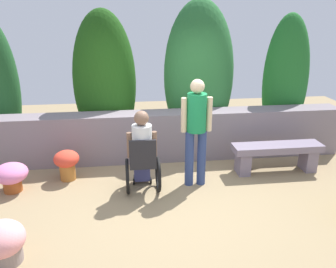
{
  "coord_description": "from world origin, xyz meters",
  "views": [
    {
      "loc": [
        -0.65,
        -4.7,
        2.7
      ],
      "look_at": [
        -0.0,
        0.48,
        0.85
      ],
      "focal_mm": 37.15,
      "sensor_mm": 36.0,
      "label": 1
    }
  ],
  "objects_px": {
    "flower_pot_terracotta_by_wall": "(11,175)",
    "flower_pot_red_accent": "(2,242)",
    "person_in_wheelchair": "(142,154)",
    "person_standing_companion": "(196,126)",
    "flower_pot_small_foreground": "(67,162)",
    "stone_bench": "(277,153)"
  },
  "relations": [
    {
      "from": "person_in_wheelchair",
      "to": "flower_pot_terracotta_by_wall",
      "type": "xyz_separation_m",
      "value": [
        -2.05,
        0.23,
        -0.35
      ]
    },
    {
      "from": "person_standing_companion",
      "to": "flower_pot_terracotta_by_wall",
      "type": "bearing_deg",
      "value": 176.96
    },
    {
      "from": "flower_pot_terracotta_by_wall",
      "to": "person_in_wheelchair",
      "type": "bearing_deg",
      "value": -6.48
    },
    {
      "from": "flower_pot_terracotta_by_wall",
      "to": "flower_pot_red_accent",
      "type": "bearing_deg",
      "value": -77.18
    },
    {
      "from": "flower_pot_red_accent",
      "to": "person_standing_companion",
      "type": "bearing_deg",
      "value": 32.26
    },
    {
      "from": "person_standing_companion",
      "to": "flower_pot_small_foreground",
      "type": "xyz_separation_m",
      "value": [
        -2.1,
        0.43,
        -0.7
      ]
    },
    {
      "from": "stone_bench",
      "to": "flower_pot_red_accent",
      "type": "bearing_deg",
      "value": -156.97
    },
    {
      "from": "person_in_wheelchair",
      "to": "person_standing_companion",
      "type": "bearing_deg",
      "value": 16.96
    },
    {
      "from": "person_in_wheelchair",
      "to": "flower_pot_terracotta_by_wall",
      "type": "height_order",
      "value": "person_in_wheelchair"
    },
    {
      "from": "person_standing_companion",
      "to": "flower_pot_small_foreground",
      "type": "distance_m",
      "value": 2.26
    },
    {
      "from": "flower_pot_terracotta_by_wall",
      "to": "person_standing_companion",
      "type": "bearing_deg",
      "value": -2.36
    },
    {
      "from": "stone_bench",
      "to": "flower_pot_terracotta_by_wall",
      "type": "relative_size",
      "value": 3.0
    },
    {
      "from": "person_in_wheelchair",
      "to": "flower_pot_terracotta_by_wall",
      "type": "relative_size",
      "value": 2.54
    },
    {
      "from": "person_in_wheelchair",
      "to": "flower_pot_terracotta_by_wall",
      "type": "bearing_deg",
      "value": -176.99
    },
    {
      "from": "person_standing_companion",
      "to": "flower_pot_terracotta_by_wall",
      "type": "relative_size",
      "value": 3.34
    },
    {
      "from": "flower_pot_terracotta_by_wall",
      "to": "flower_pot_red_accent",
      "type": "distance_m",
      "value": 1.76
    },
    {
      "from": "stone_bench",
      "to": "person_standing_companion",
      "type": "bearing_deg",
      "value": -171.02
    },
    {
      "from": "person_in_wheelchair",
      "to": "flower_pot_red_accent",
      "type": "relative_size",
      "value": 2.54
    },
    {
      "from": "flower_pot_terracotta_by_wall",
      "to": "flower_pot_small_foreground",
      "type": "xyz_separation_m",
      "value": [
        0.81,
        0.31,
        0.04
      ]
    },
    {
      "from": "stone_bench",
      "to": "person_in_wheelchair",
      "type": "height_order",
      "value": "person_in_wheelchair"
    },
    {
      "from": "person_in_wheelchair",
      "to": "flower_pot_terracotta_by_wall",
      "type": "distance_m",
      "value": 2.09
    },
    {
      "from": "person_standing_companion",
      "to": "flower_pot_red_accent",
      "type": "xyz_separation_m",
      "value": [
        -2.52,
        -1.59,
        -0.75
      ]
    }
  ]
}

